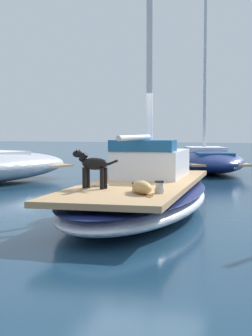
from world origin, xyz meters
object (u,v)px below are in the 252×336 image
dog_tan (142,187)px  coiled_rope (100,185)px  dog_black (93,165)px  sailboat_main (140,198)px  moored_boat_far_astern (207,160)px  deck_winch (159,187)px

dog_tan → coiled_rope: 1.40m
dog_black → sailboat_main: bearing=70.5°
sailboat_main → moored_boat_far_astern: (-0.30, 11.06, 0.18)m
dog_tan → dog_black: size_ratio=0.90×
dog_tan → deck_winch: size_ratio=3.99×
sailboat_main → dog_black: 1.67m
sailboat_main → moored_boat_far_astern: size_ratio=0.90×
sailboat_main → deck_winch: deck_winch is taller
coiled_rope → dog_tan: bearing=-40.6°
deck_winch → moored_boat_far_astern: bearing=95.0°
dog_tan → sailboat_main: bearing=106.0°
dog_black → deck_winch: size_ratio=4.45×
sailboat_main → deck_winch: size_ratio=35.07×
dog_black → deck_winch: 1.41m
dog_black → coiled_rope: bearing=90.9°
dog_tan → moored_boat_far_astern: 13.03m
sailboat_main → dog_tan: 2.06m
deck_winch → sailboat_main: bearing=114.7°
dog_tan → deck_winch: 0.31m
dog_black → coiled_rope: (-0.01, 0.39, -0.40)m
dog_black → moored_boat_far_astern: 12.49m
dog_tan → coiled_rope: dog_tan is taller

